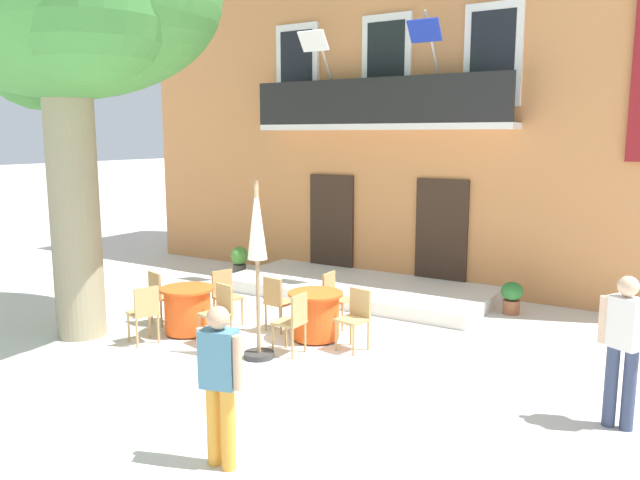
# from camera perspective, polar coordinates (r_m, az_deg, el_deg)

# --- Properties ---
(ground_plane) EXTENTS (120.00, 120.00, 0.00)m
(ground_plane) POSITION_cam_1_polar(r_m,az_deg,el_deg) (9.16, -2.95, -10.77)
(ground_plane) COLOR silver
(building_facade) EXTENTS (13.00, 5.09, 7.50)m
(building_facade) POSITION_cam_1_polar(r_m,az_deg,el_deg) (15.22, 9.40, 11.54)
(building_facade) COLOR #CC844C
(building_facade) RESTS_ON ground
(entrance_step_platform) EXTENTS (5.33, 2.39, 0.25)m
(entrance_step_platform) POSITION_cam_1_polar(r_m,az_deg,el_deg) (12.70, 3.41, -4.40)
(entrance_step_platform) COLOR silver
(entrance_step_platform) RESTS_ON ground
(plane_tree) EXTENTS (5.05, 4.44, 6.65)m
(plane_tree) POSITION_cam_1_polar(r_m,az_deg,el_deg) (10.68, -22.45, 18.73)
(plane_tree) COLOR gray
(plane_tree) RESTS_ON ground
(cafe_table_near_tree) EXTENTS (0.86, 0.86, 0.76)m
(cafe_table_near_tree) POSITION_cam_1_polar(r_m,az_deg,el_deg) (9.88, -0.40, -6.83)
(cafe_table_near_tree) COLOR #EA561E
(cafe_table_near_tree) RESTS_ON ground
(cafe_chair_near_tree_0) EXTENTS (0.47, 0.47, 0.91)m
(cafe_chair_near_tree_0) POSITION_cam_1_polar(r_m,az_deg,el_deg) (9.42, 3.25, -6.80)
(cafe_chair_near_tree_0) COLOR tan
(cafe_chair_near_tree_0) RESTS_ON ground
(cafe_chair_near_tree_1) EXTENTS (0.41, 0.41, 0.91)m
(cafe_chair_near_tree_1) POSITION_cam_1_polar(r_m,az_deg,el_deg) (10.51, 1.31, -5.06)
(cafe_chair_near_tree_1) COLOR tan
(cafe_chair_near_tree_1) RESTS_ON ground
(cafe_chair_near_tree_2) EXTENTS (0.45, 0.45, 0.91)m
(cafe_chair_near_tree_2) POSITION_cam_1_polar(r_m,az_deg,el_deg) (10.27, -3.92, -5.43)
(cafe_chair_near_tree_2) COLOR tan
(cafe_chair_near_tree_2) RESTS_ON ground
(cafe_chair_near_tree_3) EXTENTS (0.41, 0.41, 0.91)m
(cafe_chair_near_tree_3) POSITION_cam_1_polar(r_m,az_deg,el_deg) (9.20, -2.44, -7.20)
(cafe_chair_near_tree_3) COLOR tan
(cafe_chair_near_tree_3) RESTS_ON ground
(cafe_table_middle) EXTENTS (0.86, 0.86, 0.76)m
(cafe_table_middle) POSITION_cam_1_polar(r_m,az_deg,el_deg) (10.40, -11.92, -6.21)
(cafe_table_middle) COLOR #EA561E
(cafe_table_middle) RESTS_ON ground
(cafe_chair_middle_0) EXTENTS (0.52, 0.52, 0.91)m
(cafe_chair_middle_0) POSITION_cam_1_polar(r_m,az_deg,el_deg) (10.01, -15.65, -6.17)
(cafe_chair_middle_0) COLOR tan
(cafe_chair_middle_0) RESTS_ON ground
(cafe_chair_middle_1) EXTENTS (0.48, 0.48, 0.91)m
(cafe_chair_middle_1) POSITION_cam_1_polar(r_m,az_deg,el_deg) (9.81, -9.14, -6.26)
(cafe_chair_middle_1) COLOR tan
(cafe_chair_middle_1) RESTS_ON ground
(cafe_chair_middle_2) EXTENTS (0.51, 0.51, 0.91)m
(cafe_chair_middle_2) POSITION_cam_1_polar(r_m,az_deg,el_deg) (10.77, -8.57, -4.81)
(cafe_chair_middle_2) COLOR tan
(cafe_chair_middle_2) RESTS_ON ground
(cafe_chair_middle_3) EXTENTS (0.50, 0.50, 0.91)m
(cafe_chair_middle_3) POSITION_cam_1_polar(r_m,az_deg,el_deg) (10.97, -14.26, -4.74)
(cafe_chair_middle_3) COLOR tan
(cafe_chair_middle_3) RESTS_ON ground
(cafe_umbrella) EXTENTS (0.44, 0.44, 2.55)m
(cafe_umbrella) POSITION_cam_1_polar(r_m,az_deg,el_deg) (8.84, -5.73, -0.36)
(cafe_umbrella) COLOR #997A56
(cafe_umbrella) RESTS_ON ground
(ground_planter_left) EXTENTS (0.38, 0.38, 0.70)m
(ground_planter_left) POSITION_cam_1_polar(r_m,az_deg,el_deg) (14.27, -7.32, -1.82)
(ground_planter_left) COLOR #47423D
(ground_planter_left) RESTS_ON ground
(ground_planter_right) EXTENTS (0.38, 0.38, 0.58)m
(ground_planter_right) POSITION_cam_1_polar(r_m,az_deg,el_deg) (11.79, 17.01, -4.89)
(ground_planter_right) COLOR #995638
(ground_planter_right) RESTS_ON ground
(pedestrian_near_entrance) EXTENTS (0.53, 0.31, 1.60)m
(pedestrian_near_entrance) POSITION_cam_1_polar(r_m,az_deg,el_deg) (6.15, -9.10, -12.24)
(pedestrian_near_entrance) COLOR gold
(pedestrian_near_entrance) RESTS_ON ground
(pedestrian_mid_plaza) EXTENTS (0.53, 0.35, 1.70)m
(pedestrian_mid_plaza) POSITION_cam_1_polar(r_m,az_deg,el_deg) (7.57, 25.84, -8.42)
(pedestrian_mid_plaza) COLOR #384260
(pedestrian_mid_plaza) RESTS_ON ground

